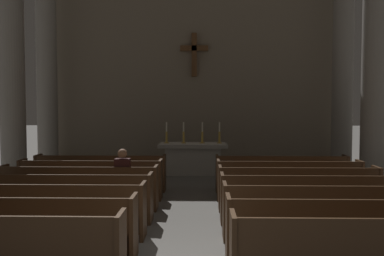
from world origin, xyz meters
The scene contains 24 objects.
pew_left_row_2 centered at (-2.35, 0.96, 0.48)m, with size 3.38×0.50×0.95m.
pew_left_row_3 centered at (-2.35, 1.95, 0.48)m, with size 3.38×0.50×0.95m.
pew_left_row_4 centered at (-2.35, 2.94, 0.48)m, with size 3.38×0.50×0.95m.
pew_left_row_5 centered at (-2.35, 3.94, 0.48)m, with size 3.38×0.50×0.95m.
pew_left_row_6 centered at (-2.35, 4.93, 0.48)m, with size 3.38×0.50×0.95m.
pew_left_row_7 centered at (-2.35, 5.93, 0.48)m, with size 3.38×0.50×0.95m.
pew_right_row_1 centered at (2.35, -0.04, 0.48)m, with size 3.38×0.50×0.95m.
pew_right_row_2 centered at (2.35, 0.96, 0.48)m, with size 3.38×0.50×0.95m.
pew_right_row_3 centered at (2.35, 1.95, 0.48)m, with size 3.38×0.50×0.95m.
pew_right_row_4 centered at (2.35, 2.94, 0.48)m, with size 3.38×0.50×0.95m.
pew_right_row_5 centered at (2.35, 3.94, 0.48)m, with size 3.38×0.50×0.95m.
pew_right_row_6 centered at (2.35, 4.93, 0.48)m, with size 3.38×0.50×0.95m.
pew_right_row_7 centered at (2.35, 5.93, 0.48)m, with size 3.38×0.50×0.95m.
column_left_third centered at (-5.01, 6.77, 3.01)m, with size 1.03×1.03×6.18m.
column_right_third centered at (5.01, 6.77, 3.01)m, with size 1.03×1.03×6.18m.
column_left_fourth centered at (-5.01, 9.48, 3.01)m, with size 1.03×1.03×6.18m.
column_right_fourth centered at (5.01, 9.48, 3.01)m, with size 1.03×1.03×6.18m.
altar centered at (0.00, 8.62, 0.53)m, with size 2.20×0.90×1.01m.
candlestick_outer_left centered at (-0.85, 8.62, 1.23)m, with size 0.16×0.16×0.68m.
candlestick_inner_left centered at (-0.30, 8.62, 1.23)m, with size 0.16×0.16×0.68m.
candlestick_inner_right centered at (0.30, 8.62, 1.23)m, with size 0.16×0.16×0.68m.
candlestick_outer_right centered at (0.85, 8.62, 1.23)m, with size 0.16×0.16×0.68m.
apse_with_cross centered at (0.00, 10.83, 3.69)m, with size 11.12×0.44×7.37m.
lone_worshipper centered at (-1.39, 3.98, 0.69)m, with size 0.32×0.43×1.32m.
Camera 1 is at (0.32, -5.22, 2.28)m, focal length 40.49 mm.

